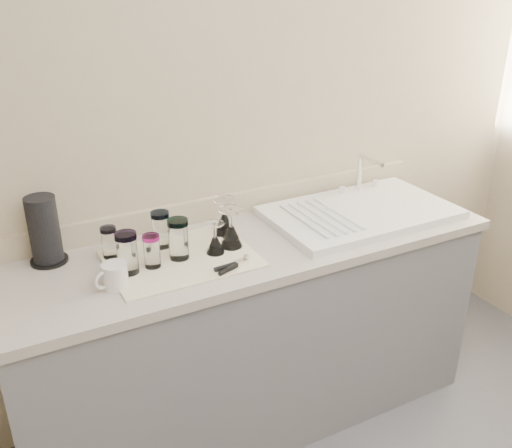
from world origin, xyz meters
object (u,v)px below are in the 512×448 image
white_mug (114,276)px  paper_towel_roll (44,231)px  sink_unit (360,212)px  tumbler_blue (152,251)px  tumbler_purple (161,229)px  goblet_back_right (224,222)px  can_opener (233,266)px  tumbler_lavender (178,239)px  tumbler_magenta (127,253)px  goblet_front_right (231,234)px  goblet_front_left (215,243)px  tumbler_teal (109,242)px

white_mug → paper_towel_roll: (-0.17, 0.30, 0.08)m
sink_unit → tumbler_blue: size_ratio=6.48×
tumbler_purple → white_mug: size_ratio=1.10×
tumbler_blue → tumbler_purple: bearing=59.1°
tumbler_purple → paper_towel_roll: paper_towel_roll is taller
tumbler_purple → goblet_back_right: bearing=-1.5°
tumbler_purple → paper_towel_roll: bearing=167.5°
can_opener → tumbler_lavender: bearing=130.8°
tumbler_magenta → goblet_front_right: bearing=2.3°
tumbler_lavender → white_mug: tumbler_lavender is taller
tumbler_lavender → tumbler_blue: bearing=-170.8°
tumbler_blue → goblet_back_right: bearing=20.7°
goblet_front_right → white_mug: 0.50m
tumbler_purple → tumbler_magenta: bearing=-140.8°
goblet_back_right → white_mug: bearing=-158.3°
sink_unit → tumbler_lavender: 0.87m
goblet_front_right → tumbler_purple: bearing=152.5°
paper_towel_roll → tumbler_blue: bearing=-35.1°
can_opener → tumbler_magenta: bearing=157.1°
tumbler_magenta → white_mug: 0.11m
tumbler_magenta → tumbler_lavender: bearing=5.8°
tumbler_lavender → white_mug: size_ratio=1.19×
can_opener → goblet_front_left: bearing=92.5°
paper_towel_roll → sink_unit: bearing=-8.9°
tumbler_teal → goblet_back_right: (0.47, -0.02, -0.01)m
white_mug → paper_towel_roll: paper_towel_roll is taller
tumbler_blue → goblet_back_right: 0.38m
goblet_front_left → goblet_front_right: goblet_front_right is taller
tumbler_blue → can_opener: size_ratio=0.87×
goblet_front_right → tumbler_teal: bearing=163.1°
sink_unit → goblet_front_left: size_ratio=6.43×
tumbler_magenta → tumbler_lavender: 0.20m
can_opener → white_mug: 0.43m
sink_unit → goblet_back_right: (-0.62, 0.11, 0.04)m
tumbler_teal → goblet_front_left: goblet_front_left is taller
tumbler_lavender → white_mug: bearing=-161.9°
tumbler_purple → goblet_back_right: (0.27, -0.01, -0.02)m
tumbler_magenta → white_mug: bearing=-135.5°
tumbler_purple → white_mug: (-0.25, -0.21, -0.04)m
can_opener → goblet_front_right: bearing=66.1°
tumbler_teal → white_mug: size_ratio=0.91×
tumbler_magenta → tumbler_teal: bearing=99.8°
paper_towel_roll → goblet_front_left: bearing=-22.6°
sink_unit → tumbler_magenta: bearing=-178.3°
white_mug → paper_towel_roll: bearing=119.3°
goblet_front_right → white_mug: goblet_front_right is taller
tumbler_magenta → can_opener: tumbler_magenta is taller
tumbler_purple → goblet_back_right: size_ratio=0.94×
goblet_front_left → paper_towel_roll: bearing=157.4°
tumbler_teal → tumbler_blue: tumbler_blue is taller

